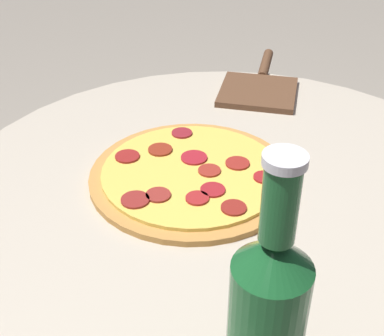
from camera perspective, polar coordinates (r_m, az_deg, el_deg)
table at (r=0.94m, az=3.84°, el=-10.89°), size 0.91×0.91×0.71m
pizza at (r=0.85m, az=-0.01°, el=-0.70°), size 0.33×0.33×0.02m
beer_bottle at (r=0.50m, az=8.03°, el=-15.30°), size 0.07×0.07×0.28m
pizza_paddle at (r=1.15m, az=7.21°, el=8.65°), size 0.30×0.23×0.02m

